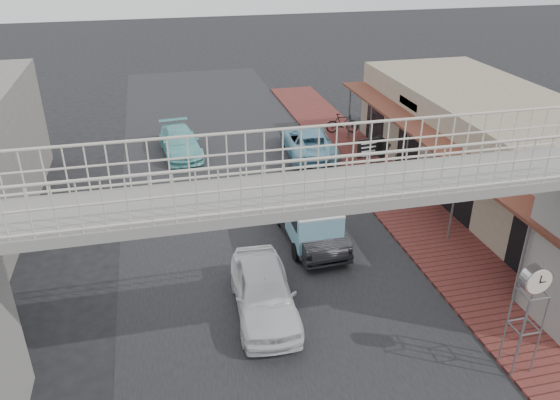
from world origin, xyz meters
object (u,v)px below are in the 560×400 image
angkot_van (308,213)px  white_hatchback (264,292)px  angkot_far (180,142)px  motorcycle_far (343,123)px  arrow_sign (384,147)px  angkot_curb (308,142)px  street_clock (535,284)px  dark_sedan (308,220)px  motorcycle_near (384,166)px

angkot_van → white_hatchback: bearing=-122.5°
angkot_far → motorcycle_far: angkot_far is taller
angkot_far → arrow_sign: bearing=-46.1°
white_hatchback → angkot_van: angkot_van is taller
angkot_curb → street_clock: bearing=98.7°
white_hatchback → street_clock: bearing=-29.8°
arrow_sign → angkot_far: bearing=132.9°
angkot_far → dark_sedan: bearing=-72.6°
motorcycle_far → angkot_van: bearing=164.7°
street_clock → arrow_sign: street_clock is taller
motorcycle_near → angkot_van: bearing=154.1°
dark_sedan → angkot_far: (-4.00, 9.75, -0.14)m
angkot_far → motorcycle_far: bearing=0.7°
angkot_van → motorcycle_far: 11.91m
angkot_far → angkot_van: angkot_van is taller
dark_sedan → motorcycle_far: size_ratio=2.57×
white_hatchback → motorcycle_far: 16.37m
dark_sedan → angkot_van: bearing=-112.0°
white_hatchback → dark_sedan: size_ratio=0.92×
angkot_far → white_hatchback: bearing=-88.6°
dark_sedan → angkot_van: size_ratio=1.30×
white_hatchback → angkot_curb: white_hatchback is taller
angkot_van → angkot_curb: bearing=74.4°
street_clock → white_hatchback: bearing=147.0°
dark_sedan → arrow_sign: bearing=31.5°
street_clock → dark_sedan: bearing=114.0°
angkot_far → street_clock: bearing=-71.9°
dark_sedan → arrow_sign: size_ratio=1.75×
white_hatchback → dark_sedan: (2.49, 3.88, 0.04)m
dark_sedan → angkot_curb: dark_sedan is taller
motorcycle_far → angkot_curb: bearing=142.6°
motorcycle_near → motorcycle_far: motorcycle_far is taller
white_hatchback → motorcycle_far: white_hatchback is taller
angkot_curb → motorcycle_near: 4.45m
angkot_curb → motorcycle_far: bearing=-132.8°
white_hatchback → motorcycle_far: (7.56, 14.52, -0.09)m
motorcycle_far → arrow_sign: arrow_sign is taller
angkot_curb → motorcycle_far: 3.69m
white_hatchback → motorcycle_far: bearing=65.6°
dark_sedan → angkot_van: 0.37m
angkot_van → motorcycle_far: size_ratio=1.98×
angkot_curb → angkot_van: size_ratio=1.36×
white_hatchback → street_clock: (5.94, -3.85, 1.97)m
street_clock → arrow_sign: (0.57, 10.49, -0.41)m
angkot_curb → street_clock: street_clock is taller
dark_sedan → angkot_van: (-0.04, -0.11, 0.35)m
angkot_van → motorcycle_near: size_ratio=1.97×
arrow_sign → street_clock: bearing=-99.1°
dark_sedan → arrow_sign: 5.10m
dark_sedan → motorcycle_near: bearing=39.6°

